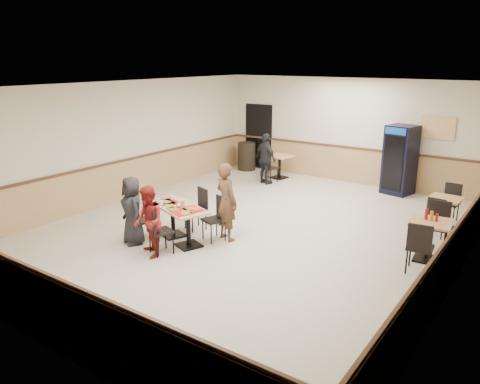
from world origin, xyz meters
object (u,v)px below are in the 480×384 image
Objects in this scene: diner_woman_left at (132,210)px; diner_man_opposite at (226,202)px; diner_woman_right at (148,222)px; back_table at (280,163)px; lone_diner at (266,159)px; pepsi_cooler at (400,160)px; side_table_far at (444,208)px; trash_bin at (247,156)px; side_table_near at (429,234)px; main_table at (180,218)px.

diner_man_opposite is at bearing 66.05° from diner_woman_left.
back_table is at bearing 131.65° from diner_woman_right.
diner_woman_left is 6.15m from back_table.
diner_woman_left is at bearing 114.03° from lone_diner.
back_table is 0.40× the size of pepsi_cooler.
lone_diner reaches higher than back_table.
side_table_far is 0.77× the size of trash_bin.
side_table_near is (4.97, 2.47, -0.18)m from diner_woman_left.
lone_diner is 0.84m from back_table.
lone_diner reaches higher than side_table_near.
side_table_near is at bearing -143.63° from diner_man_opposite.
main_table is at bearing 58.33° from diner_man_opposite.
diner_woman_left is 6.51m from side_table_far.
back_table reaches higher than side_table_far.
side_table_far is at bearing -17.89° from trash_bin.
diner_woman_right reaches higher than back_table.
diner_woman_right is 7.25m from pepsi_cooler.
main_table is at bearing -137.44° from side_table_far.
diner_man_opposite is 6.13m from trash_bin.
side_table_near is at bearing 51.21° from diner_woman_left.
trash_bin is at bearing 132.99° from main_table.
diner_woman_left is 1.51× the size of trash_bin.
pepsi_cooler is (3.45, 1.19, 0.18)m from lone_diner.
pepsi_cooler reaches higher than side_table_near.
main_table is 0.97m from diner_man_opposite.
trash_bin reaches higher than side_table_near.
diner_woman_right is at bearing -97.03° from pepsi_cooler.
main_table is at bearing -99.90° from pepsi_cooler.
main_table is at bearing -67.82° from trash_bin.
diner_woman_left is 1.02× the size of diner_woman_right.
diner_man_opposite is 1.06× the size of lone_diner.
back_table is at bearing -54.46° from diner_man_opposite.
diner_man_opposite reaches higher than diner_woman_left.
diner_woman_left is at bearing -153.55° from side_table_near.
diner_woman_right is 0.90× the size of lone_diner.
main_table is 6.36m from trash_bin.
pepsi_cooler is at bearing -139.79° from lone_diner.
main_table is 0.81× the size of pepsi_cooler.
pepsi_cooler is (-1.78, 4.07, 0.42)m from side_table_near.
diner_man_opposite is 0.85× the size of pepsi_cooler.
main_table is 5.59m from side_table_far.
trash_bin is at bearing -17.42° from lone_diner.
lone_diner is at bearing 122.25° from main_table.
diner_woman_left reaches higher than side_table_far.
side_table_near is (5.24, -2.87, -0.24)m from lone_diner.
lone_diner is (-1.65, 4.13, -0.05)m from diner_man_opposite.
side_table_near is 1.03× the size of back_table.
main_table is 0.90m from diner_woman_right.
pepsi_cooler is (-1.63, 2.15, 0.47)m from side_table_far.
diner_man_opposite is 4.45m from lone_diner.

